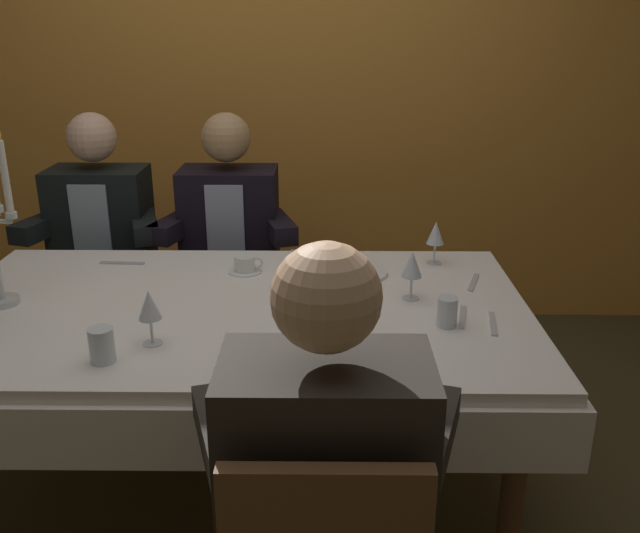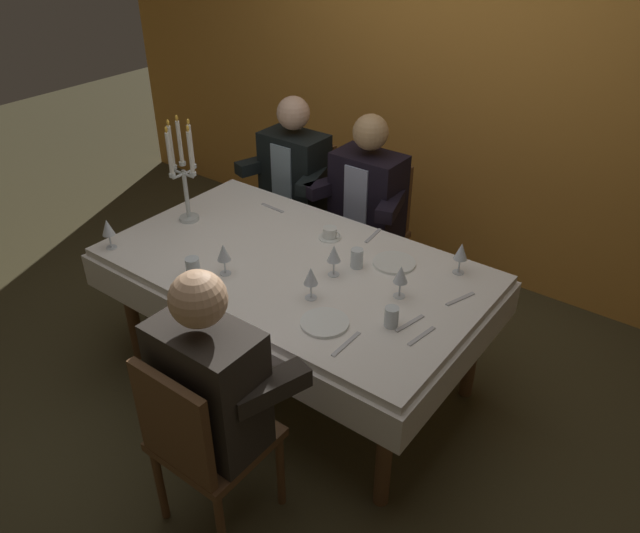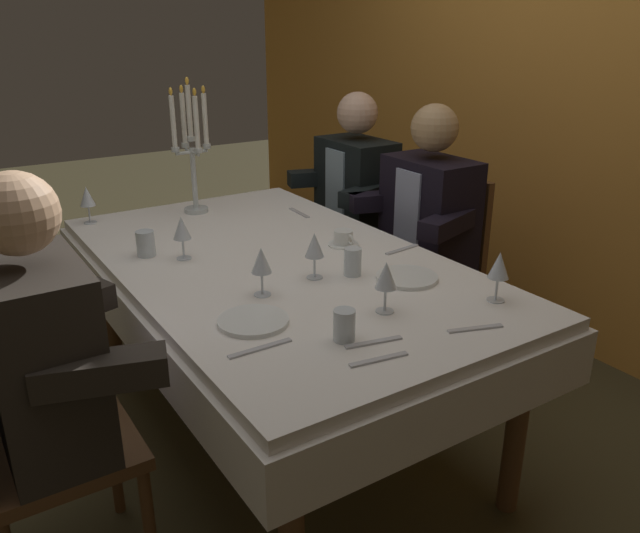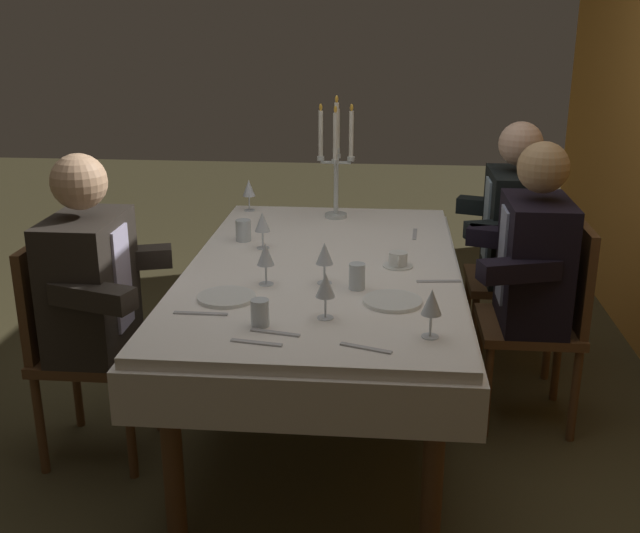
{
  "view_description": "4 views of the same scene",
  "coord_description": "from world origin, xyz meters",
  "px_view_note": "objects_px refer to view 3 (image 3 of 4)",
  "views": [
    {
      "loc": [
        0.3,
        -2.05,
        1.62
      ],
      "look_at": [
        0.28,
        0.03,
        0.86
      ],
      "focal_mm": 38.76,
      "sensor_mm": 36.0,
      "label": 1
    },
    {
      "loc": [
        1.68,
        -2.02,
        2.36
      ],
      "look_at": [
        0.17,
        -0.0,
        0.78
      ],
      "focal_mm": 34.57,
      "sensor_mm": 36.0,
      "label": 2
    },
    {
      "loc": [
        1.95,
        -1.07,
        1.57
      ],
      "look_at": [
        0.23,
        0.05,
        0.78
      ],
      "focal_mm": 35.69,
      "sensor_mm": 36.0,
      "label": 3
    },
    {
      "loc": [
        2.98,
        0.26,
        1.74
      ],
      "look_at": [
        0.28,
        0.01,
        0.82
      ],
      "focal_mm": 42.9,
      "sensor_mm": 36.0,
      "label": 4
    }
  ],
  "objects_px": {
    "dinner_plate_1": "(407,277)",
    "wine_glass_1": "(182,229)",
    "water_tumbler_1": "(146,244)",
    "wine_glass_5": "(386,277)",
    "seated_diner_1": "(430,215)",
    "seated_diner_0": "(357,189)",
    "wine_glass_0": "(314,247)",
    "water_tumbler_0": "(353,262)",
    "wine_glass_3": "(499,267)",
    "water_tumbler_2": "(344,325)",
    "candelabra": "(191,150)",
    "wine_glass_4": "(87,198)",
    "dinner_plate_0": "(253,321)",
    "seated_diner_2": "(40,358)",
    "wine_glass_2": "(261,262)",
    "coffee_cup_0": "(343,238)",
    "dining_table": "(276,289)"
  },
  "relations": [
    {
      "from": "dinner_plate_1",
      "to": "wine_glass_1",
      "type": "relative_size",
      "value": 1.3
    },
    {
      "from": "wine_glass_1",
      "to": "water_tumbler_1",
      "type": "distance_m",
      "value": 0.17
    },
    {
      "from": "wine_glass_5",
      "to": "seated_diner_1",
      "type": "distance_m",
      "value": 1.1
    },
    {
      "from": "wine_glass_5",
      "to": "seated_diner_0",
      "type": "distance_m",
      "value": 1.53
    },
    {
      "from": "wine_glass_0",
      "to": "water_tumbler_0",
      "type": "bearing_deg",
      "value": 69.04
    },
    {
      "from": "wine_glass_3",
      "to": "water_tumbler_2",
      "type": "xyz_separation_m",
      "value": [
        -0.04,
        -0.56,
        -0.07
      ]
    },
    {
      "from": "seated_diner_1",
      "to": "water_tumbler_1",
      "type": "bearing_deg",
      "value": -97.78
    },
    {
      "from": "candelabra",
      "to": "dinner_plate_1",
      "type": "relative_size",
      "value": 2.84
    },
    {
      "from": "wine_glass_1",
      "to": "water_tumbler_0",
      "type": "bearing_deg",
      "value": 42.48
    },
    {
      "from": "wine_glass_3",
      "to": "wine_glass_4",
      "type": "xyz_separation_m",
      "value": [
        -1.55,
        -0.87,
        0.0
      ]
    },
    {
      "from": "dinner_plate_1",
      "to": "seated_diner_0",
      "type": "height_order",
      "value": "seated_diner_0"
    },
    {
      "from": "dinner_plate_1",
      "to": "water_tumbler_2",
      "type": "height_order",
      "value": "water_tumbler_2"
    },
    {
      "from": "wine_glass_4",
      "to": "water_tumbler_0",
      "type": "xyz_separation_m",
      "value": [
        1.13,
        0.61,
        -0.07
      ]
    },
    {
      "from": "dinner_plate_0",
      "to": "water_tumbler_0",
      "type": "bearing_deg",
      "value": 107.79
    },
    {
      "from": "wine_glass_3",
      "to": "seated_diner_2",
      "type": "bearing_deg",
      "value": -107.4
    },
    {
      "from": "wine_glass_1",
      "to": "seated_diner_2",
      "type": "distance_m",
      "value": 0.79
    },
    {
      "from": "wine_glass_0",
      "to": "wine_glass_3",
      "type": "relative_size",
      "value": 1.0
    },
    {
      "from": "water_tumbler_2",
      "to": "seated_diner_0",
      "type": "distance_m",
      "value": 1.72
    },
    {
      "from": "water_tumbler_0",
      "to": "water_tumbler_1",
      "type": "bearing_deg",
      "value": -137.12
    },
    {
      "from": "wine_glass_0",
      "to": "water_tumbler_0",
      "type": "height_order",
      "value": "wine_glass_0"
    },
    {
      "from": "wine_glass_2",
      "to": "water_tumbler_2",
      "type": "xyz_separation_m",
      "value": [
        0.4,
        0.04,
        -0.07
      ]
    },
    {
      "from": "coffee_cup_0",
      "to": "seated_diner_2",
      "type": "xyz_separation_m",
      "value": [
        0.3,
        -1.19,
        -0.03
      ]
    },
    {
      "from": "dinner_plate_1",
      "to": "water_tumbler_1",
      "type": "relative_size",
      "value": 2.2
    },
    {
      "from": "wine_glass_3",
      "to": "wine_glass_0",
      "type": "bearing_deg",
      "value": -141.26
    },
    {
      "from": "water_tumbler_1",
      "to": "wine_glass_0",
      "type": "bearing_deg",
      "value": 37.81
    },
    {
      "from": "wine_glass_3",
      "to": "water_tumbler_2",
      "type": "height_order",
      "value": "wine_glass_3"
    },
    {
      "from": "dining_table",
      "to": "dinner_plate_1",
      "type": "relative_size",
      "value": 9.08
    },
    {
      "from": "wine_glass_0",
      "to": "water_tumbler_1",
      "type": "xyz_separation_m",
      "value": [
        -0.53,
        -0.42,
        -0.07
      ]
    },
    {
      "from": "dinner_plate_0",
      "to": "candelabra",
      "type": "bearing_deg",
      "value": 165.21
    },
    {
      "from": "water_tumbler_1",
      "to": "water_tumbler_0",
      "type": "bearing_deg",
      "value": 42.88
    },
    {
      "from": "dinner_plate_0",
      "to": "seated_diner_0",
      "type": "xyz_separation_m",
      "value": [
        -1.13,
        1.2,
        -0.01
      ]
    },
    {
      "from": "wine_glass_4",
      "to": "seated_diner_1",
      "type": "distance_m",
      "value": 1.53
    },
    {
      "from": "dinner_plate_1",
      "to": "coffee_cup_0",
      "type": "xyz_separation_m",
      "value": [
        -0.41,
        0.02,
        0.02
      ]
    },
    {
      "from": "dinner_plate_0",
      "to": "wine_glass_1",
      "type": "relative_size",
      "value": 1.29
    },
    {
      "from": "wine_glass_2",
      "to": "seated_diner_0",
      "type": "relative_size",
      "value": 0.13
    },
    {
      "from": "wine_glass_2",
      "to": "water_tumbler_1",
      "type": "distance_m",
      "value": 0.6
    },
    {
      "from": "wine_glass_1",
      "to": "dining_table",
      "type": "bearing_deg",
      "value": 55.11
    },
    {
      "from": "seated_diner_0",
      "to": "seated_diner_2",
      "type": "xyz_separation_m",
      "value": [
        1.0,
        -1.77,
        0.0
      ]
    },
    {
      "from": "water_tumbler_2",
      "to": "wine_glass_0",
      "type": "bearing_deg",
      "value": 157.68
    },
    {
      "from": "dinner_plate_1",
      "to": "wine_glass_4",
      "type": "bearing_deg",
      "value": -149.35
    },
    {
      "from": "dinner_plate_0",
      "to": "seated_diner_2",
      "type": "relative_size",
      "value": 0.17
    },
    {
      "from": "wine_glass_1",
      "to": "water_tumbler_1",
      "type": "bearing_deg",
      "value": -135.44
    },
    {
      "from": "wine_glass_1",
      "to": "seated_diner_1",
      "type": "bearing_deg",
      "value": 86.77
    },
    {
      "from": "wine_glass_4",
      "to": "seated_diner_0",
      "type": "height_order",
      "value": "seated_diner_0"
    },
    {
      "from": "coffee_cup_0",
      "to": "seated_diner_0",
      "type": "xyz_separation_m",
      "value": [
        -0.7,
        0.58,
        -0.03
      ]
    },
    {
      "from": "dinner_plate_1",
      "to": "seated_diner_2",
      "type": "distance_m",
      "value": 1.18
    },
    {
      "from": "wine_glass_4",
      "to": "water_tumbler_1",
      "type": "height_order",
      "value": "wine_glass_4"
    },
    {
      "from": "seated_diner_2",
      "to": "candelabra",
      "type": "bearing_deg",
      "value": 140.05
    },
    {
      "from": "dinner_plate_0",
      "to": "wine_glass_3",
      "type": "relative_size",
      "value": 1.29
    },
    {
      "from": "dining_table",
      "to": "wine_glass_5",
      "type": "bearing_deg",
      "value": 5.83
    }
  ]
}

